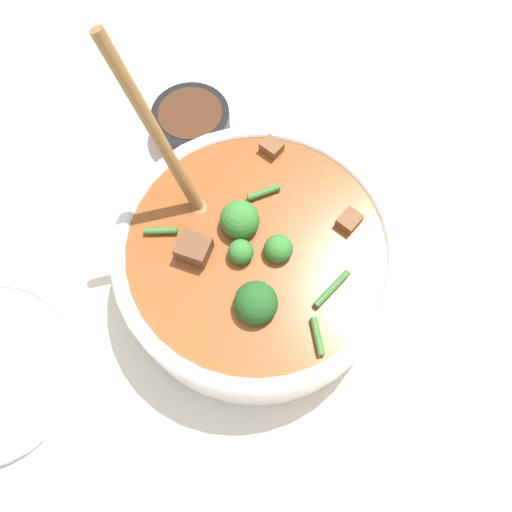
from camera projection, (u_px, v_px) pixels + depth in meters
name	position (u px, v px, depth m)	size (l,w,h in m)	color
ground_plane	(256.00, 275.00, 0.59)	(4.00, 4.00, 0.00)	silver
stew_bowl	(256.00, 258.00, 0.54)	(0.30, 0.30, 0.28)	white
condiment_bowl	(192.00, 122.00, 0.65)	(0.10, 0.10, 0.04)	black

